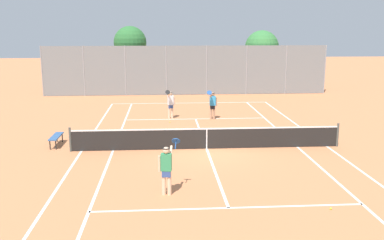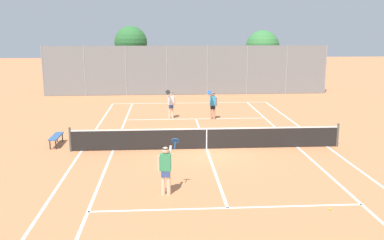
% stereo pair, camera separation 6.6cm
% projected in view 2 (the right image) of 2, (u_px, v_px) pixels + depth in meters
% --- Properties ---
extents(ground_plane, '(120.00, 120.00, 0.00)m').
position_uv_depth(ground_plane, '(207.00, 149.00, 19.02)').
color(ground_plane, '#CC7A4C').
extents(court_line_markings, '(11.10, 23.90, 0.01)m').
position_uv_depth(court_line_markings, '(207.00, 149.00, 19.02)').
color(court_line_markings, silver).
rests_on(court_line_markings, ground).
extents(tennis_net, '(12.00, 0.10, 1.07)m').
position_uv_depth(tennis_net, '(207.00, 138.00, 18.92)').
color(tennis_net, '#474C47').
rests_on(tennis_net, ground).
extents(player_near_side, '(0.74, 0.72, 1.77)m').
position_uv_depth(player_near_side, '(166.00, 167.00, 13.63)').
color(player_near_side, beige).
rests_on(player_near_side, ground).
extents(player_far_left, '(0.57, 0.81, 1.77)m').
position_uv_depth(player_far_left, '(171.00, 103.00, 25.22)').
color(player_far_left, beige).
rests_on(player_far_left, ground).
extents(player_far_right, '(0.65, 0.74, 1.77)m').
position_uv_depth(player_far_right, '(213.00, 104.00, 24.99)').
color(player_far_right, tan).
rests_on(player_far_right, ground).
extents(loose_tennis_ball_0, '(0.07, 0.07, 0.07)m').
position_uv_depth(loose_tennis_ball_0, '(301.00, 136.00, 21.10)').
color(loose_tennis_ball_0, '#D1DB33').
rests_on(loose_tennis_ball_0, ground).
extents(loose_tennis_ball_1, '(0.07, 0.07, 0.07)m').
position_uv_depth(loose_tennis_ball_1, '(330.00, 209.00, 12.64)').
color(loose_tennis_ball_1, '#D1DB33').
rests_on(loose_tennis_ball_1, ground).
extents(loose_tennis_ball_2, '(0.07, 0.07, 0.07)m').
position_uv_depth(loose_tennis_ball_2, '(170.00, 122.00, 24.27)').
color(loose_tennis_ball_2, '#D1DB33').
rests_on(loose_tennis_ball_2, ground).
extents(courtside_bench, '(0.36, 1.50, 0.47)m').
position_uv_depth(courtside_bench, '(56.00, 137.00, 19.48)').
color(courtside_bench, '#33598C').
rests_on(courtside_bench, ground).
extents(back_fence, '(22.64, 0.08, 3.92)m').
position_uv_depth(back_fence, '(187.00, 70.00, 33.98)').
color(back_fence, gray).
rests_on(back_fence, ground).
extents(tree_behind_left, '(2.78, 2.78, 5.44)m').
position_uv_depth(tree_behind_left, '(130.00, 44.00, 36.41)').
color(tree_behind_left, brown).
rests_on(tree_behind_left, ground).
extents(tree_behind_right, '(2.80, 2.80, 5.08)m').
position_uv_depth(tree_behind_right, '(264.00, 48.00, 35.49)').
color(tree_behind_right, brown).
rests_on(tree_behind_right, ground).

